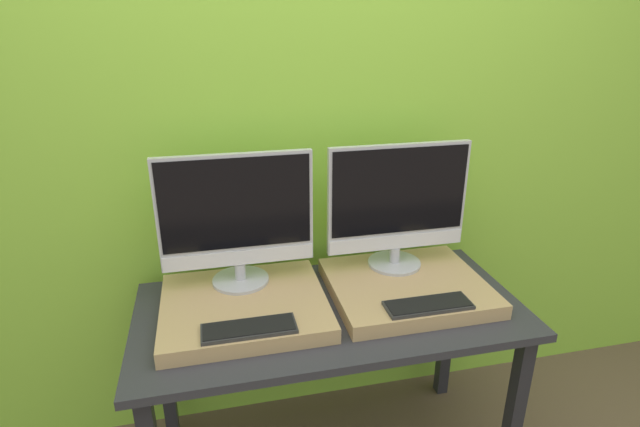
# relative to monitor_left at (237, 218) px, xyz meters

# --- Properties ---
(wall_back) EXTENTS (8.00, 0.04, 2.60)m
(wall_back) POSITION_rel_monitor_left_xyz_m (0.30, 0.24, 0.27)
(wall_back) COLOR #8CC638
(wall_back) RESTS_ON ground_plane
(workbench) EXTENTS (1.36, 0.66, 0.72)m
(workbench) POSITION_rel_monitor_left_xyz_m (0.30, -0.16, -0.40)
(workbench) COLOR #2D2D33
(workbench) RESTS_ON ground_plane
(wooden_riser_left) EXTENTS (0.56, 0.49, 0.05)m
(wooden_riser_left) POSITION_rel_monitor_left_xyz_m (0.00, -0.13, -0.28)
(wooden_riser_left) COLOR tan
(wooden_riser_left) RESTS_ON workbench
(monitor_left) EXTENTS (0.54, 0.21, 0.48)m
(monitor_left) POSITION_rel_monitor_left_xyz_m (0.00, 0.00, 0.00)
(monitor_left) COLOR #B2B2B7
(monitor_left) RESTS_ON wooden_riser_left
(keyboard_left) EXTENTS (0.29, 0.10, 0.01)m
(keyboard_left) POSITION_rel_monitor_left_xyz_m (0.00, -0.32, -0.25)
(keyboard_left) COLOR #2D2D2D
(keyboard_left) RESTS_ON wooden_riser_left
(wooden_riser_right) EXTENTS (0.56, 0.49, 0.05)m
(wooden_riser_right) POSITION_rel_monitor_left_xyz_m (0.60, -0.13, -0.28)
(wooden_riser_right) COLOR tan
(wooden_riser_right) RESTS_ON workbench
(monitor_right) EXTENTS (0.54, 0.21, 0.48)m
(monitor_right) POSITION_rel_monitor_left_xyz_m (0.60, 0.00, 0.00)
(monitor_right) COLOR #B2B2B7
(monitor_right) RESTS_ON wooden_riser_right
(keyboard_right) EXTENTS (0.29, 0.10, 0.01)m
(keyboard_right) POSITION_rel_monitor_left_xyz_m (0.60, -0.32, -0.25)
(keyboard_right) COLOR #2D2D2D
(keyboard_right) RESTS_ON wooden_riser_right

